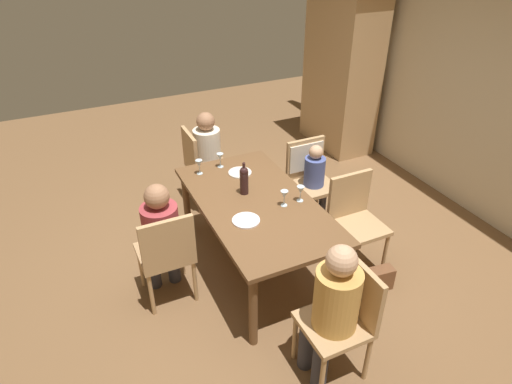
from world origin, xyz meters
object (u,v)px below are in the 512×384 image
(person_woman_host, at_px, (333,305))
(chair_far_right, at_px, (354,216))
(dining_table, at_px, (256,209))
(person_man_guest, at_px, (161,233))
(chair_far_left, at_px, (308,170))
(person_child_small, at_px, (315,179))
(chair_near, at_px, (166,252))
(dinner_plate_host, at_px, (240,173))
(handbag, at_px, (378,279))
(wine_glass_near_left, at_px, (199,164))
(wine_glass_centre, at_px, (301,191))
(armoire_cabinet, at_px, (341,70))
(chair_right_end, at_px, (345,314))
(wine_glass_near_right, at_px, (220,157))
(dinner_plate_guest_left, at_px, (246,220))
(wine_bottle_tall_green, at_px, (244,180))
(chair_left_end, at_px, (201,163))
(person_man_bearded, at_px, (210,152))
(wine_glass_far, at_px, (284,195))

(person_woman_host, bearing_deg, chair_far_right, -42.77)
(dining_table, bearing_deg, person_man_guest, -91.72)
(dining_table, relative_size, chair_far_left, 1.95)
(person_child_small, bearing_deg, chair_far_left, -90.00)
(chair_near, bearing_deg, chair_far_right, -7.55)
(chair_near, relative_size, dinner_plate_host, 4.02)
(handbag, bearing_deg, chair_near, -111.12)
(person_child_small, distance_m, wine_glass_near_left, 1.22)
(chair_far_left, bearing_deg, wine_glass_centre, 53.61)
(chair_far_right, bearing_deg, dinner_plate_host, -47.05)
(armoire_cabinet, xyz_separation_m, chair_near, (2.08, -3.09, -0.56))
(handbag, bearing_deg, chair_right_end, -56.00)
(person_woman_host, height_order, wine_glass_near_right, person_woman_host)
(wine_glass_near_left, relative_size, dinner_plate_guest_left, 0.64)
(wine_bottle_tall_green, distance_m, dinner_plate_host, 0.40)
(armoire_cabinet, relative_size, chair_near, 2.37)
(chair_far_right, xyz_separation_m, handbag, (0.44, 0.00, -0.42))
(person_man_guest, bearing_deg, armoire_cabinet, 32.48)
(chair_left_end, bearing_deg, chair_right_end, 3.91)
(chair_right_end, distance_m, dinner_plate_guest_left, 1.10)
(armoire_cabinet, distance_m, person_child_small, 2.19)
(dinner_plate_guest_left, bearing_deg, handbag, 63.96)
(chair_right_end, relative_size, dinner_plate_guest_left, 3.94)
(dining_table, xyz_separation_m, person_man_bearded, (-1.28, 0.03, -0.01))
(chair_left_end, height_order, wine_glass_centre, chair_left_end)
(dinner_plate_host, distance_m, handbag, 1.63)
(dining_table, height_order, person_woman_host, person_woman_host)
(wine_glass_near_left, bearing_deg, dining_table, 22.56)
(dining_table, bearing_deg, chair_left_end, -176.09)
(chair_far_left, bearing_deg, person_man_guest, 16.20)
(person_man_guest, relative_size, dinner_plate_guest_left, 4.84)
(wine_bottle_tall_green, relative_size, handbag, 1.12)
(dining_table, distance_m, wine_glass_centre, 0.43)
(chair_left_end, bearing_deg, wine_glass_near_right, 3.86)
(chair_far_left, height_order, person_child_small, person_child_small)
(chair_near, height_order, dinner_plate_guest_left, chair_near)
(person_child_small, distance_m, wine_glass_far, 0.90)
(chair_right_end, xyz_separation_m, handbag, (-0.52, 0.77, -0.42))
(wine_bottle_tall_green, bearing_deg, dinner_plate_host, 162.60)
(chair_right_end, relative_size, chair_near, 1.00)
(dinner_plate_host, relative_size, handbag, 0.82)
(person_man_guest, distance_m, person_child_small, 1.76)
(chair_right_end, bearing_deg, wine_bottle_tall_green, 4.89)
(person_man_bearded, bearing_deg, chair_far_left, 48.16)
(wine_bottle_tall_green, relative_size, wine_glass_near_left, 2.10)
(chair_far_left, relative_size, wine_glass_near_left, 6.17)
(wine_bottle_tall_green, bearing_deg, dining_table, 11.98)
(chair_right_end, distance_m, person_man_guest, 1.61)
(chair_near, bearing_deg, handbag, -21.12)
(wine_glass_near_right, bearing_deg, wine_glass_far, 15.36)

